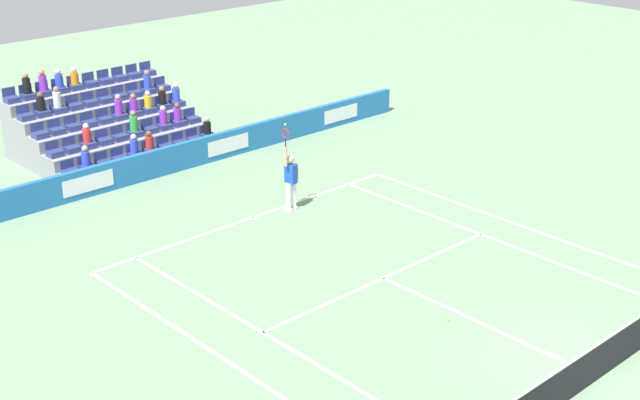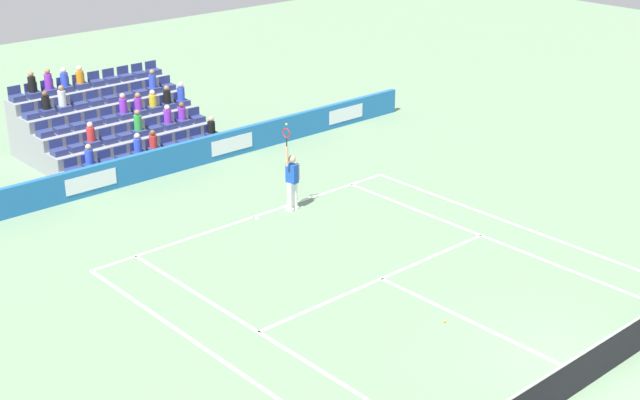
% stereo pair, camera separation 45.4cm
% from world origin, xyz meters
% --- Properties ---
extents(ground_plane, '(80.00, 80.00, 0.00)m').
position_xyz_m(ground_plane, '(0.00, 0.00, 0.00)').
color(ground_plane, gray).
extents(line_baseline, '(10.97, 0.10, 0.01)m').
position_xyz_m(line_baseline, '(0.00, -11.89, 0.00)').
color(line_baseline, white).
rests_on(line_baseline, ground).
extents(line_service, '(8.23, 0.10, 0.01)m').
position_xyz_m(line_service, '(0.00, -6.40, 0.00)').
color(line_service, white).
rests_on(line_service, ground).
extents(line_centre_service, '(0.10, 6.40, 0.01)m').
position_xyz_m(line_centre_service, '(0.00, -3.20, 0.00)').
color(line_centre_service, white).
rests_on(line_centre_service, ground).
extents(line_singles_sideline_left, '(0.10, 11.89, 0.01)m').
position_xyz_m(line_singles_sideline_left, '(4.12, -5.95, 0.00)').
color(line_singles_sideline_left, white).
rests_on(line_singles_sideline_left, ground).
extents(line_singles_sideline_right, '(0.10, 11.89, 0.01)m').
position_xyz_m(line_singles_sideline_right, '(-4.12, -5.95, 0.00)').
color(line_singles_sideline_right, white).
rests_on(line_singles_sideline_right, ground).
extents(line_doubles_sideline_left, '(0.10, 11.89, 0.01)m').
position_xyz_m(line_doubles_sideline_left, '(5.49, -5.95, 0.00)').
color(line_doubles_sideline_left, white).
rests_on(line_doubles_sideline_left, ground).
extents(line_doubles_sideline_right, '(0.10, 11.89, 0.01)m').
position_xyz_m(line_doubles_sideline_right, '(-5.49, -5.95, 0.00)').
color(line_doubles_sideline_right, white).
rests_on(line_doubles_sideline_right, ground).
extents(line_centre_mark, '(0.10, 0.20, 0.01)m').
position_xyz_m(line_centre_mark, '(0.00, -11.79, 0.00)').
color(line_centre_mark, white).
rests_on(line_centre_mark, ground).
extents(sponsor_barrier, '(22.46, 0.22, 0.96)m').
position_xyz_m(sponsor_barrier, '(0.00, -16.82, 0.48)').
color(sponsor_barrier, '#1E66AD').
rests_on(sponsor_barrier, ground).
extents(tennis_net, '(11.97, 0.10, 1.07)m').
position_xyz_m(tennis_net, '(0.00, 0.00, 0.49)').
color(tennis_net, '#33383D').
rests_on(tennis_net, ground).
extents(tennis_player, '(0.53, 0.38, 2.85)m').
position_xyz_m(tennis_player, '(-1.27, -11.55, 0.99)').
color(tennis_player, white).
rests_on(tennis_player, ground).
extents(stadium_stand, '(6.20, 4.75, 3.04)m').
position_xyz_m(stadium_stand, '(-0.00, -20.38, 0.83)').
color(stadium_stand, gray).
rests_on(stadium_stand, ground).
extents(loose_tennis_ball, '(0.07, 0.07, 0.07)m').
position_xyz_m(loose_tennis_ball, '(0.50, -3.79, 0.03)').
color(loose_tennis_ball, '#D1E533').
rests_on(loose_tennis_ball, ground).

